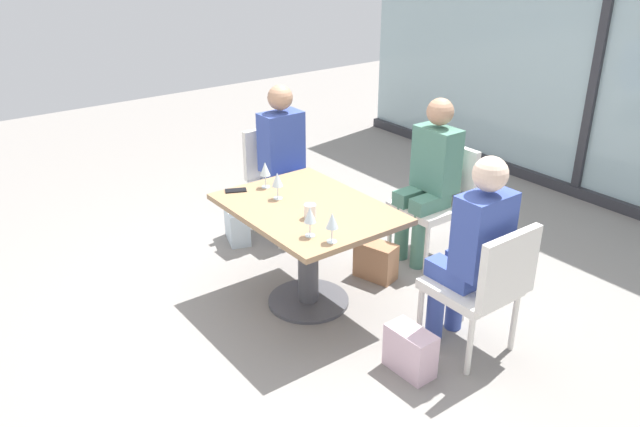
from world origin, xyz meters
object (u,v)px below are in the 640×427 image
at_px(chair_far_left, 279,175).
at_px(person_near_window, 430,173).
at_px(wine_glass_0, 277,180).
at_px(cell_phone_on_table, 236,190).
at_px(chair_far_right, 484,283).
at_px(wine_glass_1, 265,169).
at_px(chair_near_window, 438,195).
at_px(wine_glass_3, 332,221).
at_px(dining_table_main, 308,234).
at_px(wine_glass_2, 310,216).
at_px(handbag_1, 410,351).
at_px(person_far_right, 473,245).
at_px(person_far_left, 286,155).
at_px(handbag_2, 237,225).
at_px(coffee_cup, 310,211).
at_px(handbag_0, 376,260).

height_order(chair_far_left, person_near_window, person_near_window).
bearing_deg(wine_glass_0, cell_phone_on_table, -150.89).
distance_m(chair_far_right, wine_glass_1, 1.65).
distance_m(chair_near_window, wine_glass_3, 1.55).
xyz_separation_m(dining_table_main, person_near_window, (-0.00, 1.13, 0.17)).
xyz_separation_m(wine_glass_2, handbag_1, (0.60, 0.28, -0.72)).
distance_m(person_far_right, person_far_left, 1.95).
bearing_deg(handbag_2, cell_phone_on_table, -9.75).
xyz_separation_m(wine_glass_1, handbag_2, (-0.68, 0.13, -0.72)).
height_order(person_near_window, person_far_right, same).
relative_size(wine_glass_3, handbag_2, 0.62).
bearing_deg(chair_far_left, cell_phone_on_table, -51.56).
bearing_deg(wine_glass_1, wine_glass_3, -8.73).
relative_size(wine_glass_0, wine_glass_1, 1.00).
height_order(handbag_1, handbag_2, same).
height_order(person_far_right, wine_glass_3, person_far_right).
bearing_deg(wine_glass_1, person_near_window, 69.53).
bearing_deg(person_far_right, dining_table_main, -153.44).
bearing_deg(wine_glass_0, person_far_right, 25.63).
distance_m(wine_glass_1, coffee_cup, 0.60).
bearing_deg(chair_far_right, chair_near_window, 145.37).
bearing_deg(person_near_window, person_far_left, -146.73).
bearing_deg(wine_glass_0, chair_near_window, 80.55).
xyz_separation_m(person_far_right, handbag_2, (-2.09, -0.40, -0.56)).
bearing_deg(chair_near_window, chair_far_left, -145.37).
distance_m(person_near_window, wine_glass_2, 1.42).
height_order(wine_glass_1, wine_glass_3, same).
height_order(dining_table_main, person_far_right, person_far_right).
height_order(chair_far_right, coffee_cup, chair_far_right).
height_order(chair_far_left, coffee_cup, chair_far_left).
height_order(chair_far_left, wine_glass_1, wine_glass_1).
relative_size(person_far_right, wine_glass_3, 6.81).
bearing_deg(wine_glass_3, chair_near_window, 109.24).
bearing_deg(chair_far_left, person_near_window, 30.53).
xyz_separation_m(chair_far_right, person_near_window, (-1.08, 0.64, 0.20)).
xyz_separation_m(person_far_left, wine_glass_1, (0.54, -0.53, 0.16)).
relative_size(chair_far_right, handbag_0, 2.90).
bearing_deg(coffee_cup, wine_glass_0, 178.98).
bearing_deg(handbag_0, wine_glass_3, -74.95).
xyz_separation_m(chair_near_window, chair_far_right, (1.08, -0.75, 0.00)).
height_order(chair_near_window, cell_phone_on_table, chair_near_window).
distance_m(wine_glass_0, wine_glass_1, 0.22).
bearing_deg(person_near_window, handbag_2, -137.05).
distance_m(person_far_right, handbag_0, 1.11).
relative_size(wine_glass_2, handbag_2, 0.62).
xyz_separation_m(chair_far_right, wine_glass_0, (-1.30, -0.57, 0.37)).
xyz_separation_m(wine_glass_2, handbag_2, (-1.47, 0.33, -0.72)).
height_order(person_near_window, wine_glass_0, person_near_window).
height_order(wine_glass_3, handbag_0, wine_glass_3).
bearing_deg(chair_far_right, person_far_left, 180.00).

